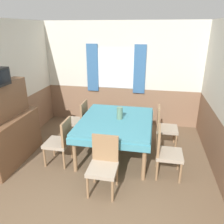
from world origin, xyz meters
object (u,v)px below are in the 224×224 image
at_px(sideboard, 9,130).
at_px(chair_left_far, 79,119).
at_px(chair_right_far, 164,126).
at_px(chair_head_near, 104,163).
at_px(vase, 120,113).
at_px(chair_right_near, 165,151).
at_px(chair_left_near, 61,140).
at_px(dining_table, 116,124).

bearing_deg(sideboard, chair_left_far, 49.60).
bearing_deg(sideboard, chair_right_far, 21.59).
distance_m(chair_head_near, vase, 1.19).
bearing_deg(chair_left_far, chair_right_near, -118.38).
xyz_separation_m(chair_left_near, chair_right_far, (1.90, 1.03, 0.00)).
xyz_separation_m(chair_right_near, sideboard, (-2.87, -0.11, 0.17)).
bearing_deg(chair_left_near, chair_right_far, -61.62).
relative_size(chair_head_near, chair_left_near, 1.00).
height_order(sideboard, vase, sideboard).
bearing_deg(dining_table, vase, 36.20).
bearing_deg(chair_right_near, sideboard, -87.86).
bearing_deg(dining_table, chair_head_near, -90.00).
bearing_deg(sideboard, vase, 18.64).
height_order(chair_right_near, chair_right_far, same).
height_order(chair_head_near, chair_left_far, same).
xyz_separation_m(chair_right_far, vase, (-0.89, -0.47, 0.40)).
bearing_deg(chair_left_far, chair_left_near, -180.00).
height_order(chair_left_far, chair_right_far, same).
relative_size(dining_table, chair_left_far, 1.84).
distance_m(chair_left_near, chair_right_far, 2.16).
relative_size(chair_right_near, chair_left_near, 1.00).
xyz_separation_m(chair_right_near, chair_left_near, (-1.90, 0.00, 0.00)).
height_order(chair_right_near, chair_left_far, same).
bearing_deg(chair_left_far, chair_head_near, -149.04).
relative_size(dining_table, chair_right_far, 1.84).
bearing_deg(chair_right_far, vase, -62.25).
height_order(chair_head_near, sideboard, sideboard).
bearing_deg(chair_left_near, chair_left_far, 0.00).
bearing_deg(chair_head_near, sideboard, -13.22).
distance_m(dining_table, chair_right_far, 1.10).
relative_size(dining_table, sideboard, 1.08).
distance_m(dining_table, sideboard, 2.01).
height_order(chair_left_far, vase, vase).
xyz_separation_m(chair_left_far, vase, (1.01, -0.47, 0.40)).
bearing_deg(vase, dining_table, -143.80).
bearing_deg(chair_right_far, chair_head_near, -30.96).
distance_m(chair_head_near, chair_left_near, 1.10).
xyz_separation_m(sideboard, vase, (1.98, 0.67, 0.23)).
height_order(chair_left_far, sideboard, sideboard).
relative_size(chair_left_far, sideboard, 0.59).
xyz_separation_m(chair_head_near, vase, (0.06, 1.12, 0.40)).
bearing_deg(chair_right_far, chair_left_near, -61.62).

